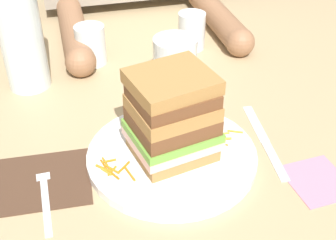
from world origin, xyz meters
name	(u,v)px	position (x,y,z in m)	size (l,w,h in m)	color
ground_plane	(168,150)	(0.00, 0.00, 0.00)	(3.00, 3.00, 0.00)	tan
main_plate	(173,156)	(0.00, -0.02, 0.01)	(0.26, 0.26, 0.01)	white
sandwich	(173,117)	(0.00, -0.02, 0.08)	(0.14, 0.13, 0.14)	#A87A42
carrot_shred_0	(115,176)	(-0.09, -0.05, 0.02)	(0.00, 0.00, 0.02)	orange
carrot_shred_1	(124,167)	(-0.08, -0.04, 0.02)	(0.00, 0.00, 0.03)	orange
carrot_shred_2	(109,161)	(-0.10, -0.02, 0.02)	(0.00, 0.00, 0.02)	orange
carrot_shred_3	(106,172)	(-0.10, -0.04, 0.02)	(0.00, 0.00, 0.02)	orange
carrot_shred_4	(112,169)	(-0.10, -0.04, 0.02)	(0.00, 0.00, 0.03)	orange
carrot_shred_5	(104,169)	(-0.11, -0.04, 0.02)	(0.00, 0.00, 0.03)	orange
carrot_shred_6	(130,174)	(-0.07, -0.06, 0.02)	(0.00, 0.00, 0.03)	orange
carrot_shred_7	(105,166)	(-0.11, -0.03, 0.02)	(0.00, 0.00, 0.03)	orange
carrot_shred_8	(112,171)	(-0.10, -0.04, 0.02)	(0.00, 0.00, 0.02)	orange
carrot_shred_9	(107,164)	(-0.10, -0.03, 0.02)	(0.00, 0.00, 0.03)	orange
carrot_shred_10	(225,139)	(0.09, -0.01, 0.02)	(0.00, 0.00, 0.02)	orange
carrot_shred_11	(222,132)	(0.09, 0.00, 0.02)	(0.00, 0.00, 0.02)	orange
carrot_shred_12	(212,131)	(0.08, 0.01, 0.02)	(0.00, 0.00, 0.02)	orange
carrot_shred_13	(221,143)	(0.08, -0.02, 0.02)	(0.00, 0.00, 0.02)	orange
carrot_shred_14	(235,131)	(0.11, 0.00, 0.02)	(0.00, 0.00, 0.03)	orange
napkin_dark	(43,180)	(-0.20, -0.02, 0.00)	(0.14, 0.12, 0.00)	#4C3323
fork	(44,189)	(-0.20, -0.04, 0.00)	(0.02, 0.17, 0.00)	silver
knife	(266,142)	(0.16, -0.02, 0.00)	(0.04, 0.20, 0.00)	silver
juice_glass	(175,67)	(0.06, 0.19, 0.04)	(0.08, 0.08, 0.10)	white
water_bottle	(18,21)	(-0.21, 0.26, 0.13)	(0.08, 0.08, 0.30)	silver
empty_tumbler_0	(192,31)	(0.14, 0.34, 0.04)	(0.06, 0.06, 0.08)	silver
empty_tumbler_1	(91,45)	(-0.08, 0.33, 0.04)	(0.06, 0.06, 0.08)	silver
napkin_pink	(318,180)	(0.20, -0.12, 0.00)	(0.09, 0.09, 0.00)	pink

